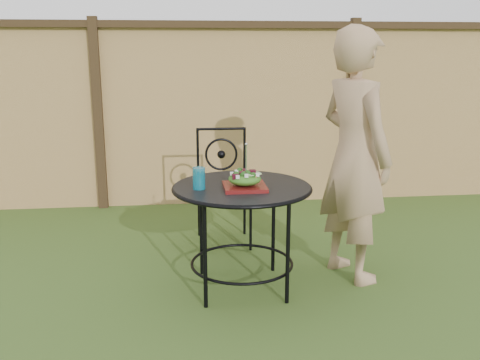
# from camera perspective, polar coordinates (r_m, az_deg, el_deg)

# --- Properties ---
(ground) EXTENTS (60.00, 60.00, 0.00)m
(ground) POSITION_cam_1_polar(r_m,az_deg,el_deg) (3.69, 2.00, -11.82)
(ground) COLOR #294416
(ground) RESTS_ON ground
(fence) EXTENTS (8.00, 0.12, 1.90)m
(fence) POSITION_cam_1_polar(r_m,az_deg,el_deg) (5.55, -1.31, 7.11)
(fence) COLOR tan
(fence) RESTS_ON ground
(patio_table) EXTENTS (0.92, 0.92, 0.72)m
(patio_table) POSITION_cam_1_polar(r_m,az_deg,el_deg) (3.54, 0.21, -2.77)
(patio_table) COLOR black
(patio_table) RESTS_ON ground
(patio_chair) EXTENTS (0.46, 0.46, 0.95)m
(patio_chair) POSITION_cam_1_polar(r_m,az_deg,el_deg) (4.47, -1.82, -0.36)
(patio_chair) COLOR black
(patio_chair) RESTS_ON ground
(diner) EXTENTS (0.63, 0.75, 1.75)m
(diner) POSITION_cam_1_polar(r_m,az_deg,el_deg) (3.78, 12.14, 2.50)
(diner) COLOR tan
(diner) RESTS_ON ground
(salad_plate) EXTENTS (0.27, 0.27, 0.02)m
(salad_plate) POSITION_cam_1_polar(r_m,az_deg,el_deg) (3.43, 0.50, -0.72)
(salad_plate) COLOR #44090E
(salad_plate) RESTS_ON patio_table
(salad) EXTENTS (0.21, 0.21, 0.08)m
(salad) POSITION_cam_1_polar(r_m,az_deg,el_deg) (3.42, 0.50, 0.12)
(salad) COLOR #235614
(salad) RESTS_ON salad_plate
(fork) EXTENTS (0.01, 0.01, 0.18)m
(fork) POSITION_cam_1_polar(r_m,az_deg,el_deg) (3.39, 0.68, 2.26)
(fork) COLOR silver
(fork) RESTS_ON salad
(drinking_glass) EXTENTS (0.08, 0.08, 0.14)m
(drinking_glass) POSITION_cam_1_polar(r_m,az_deg,el_deg) (3.42, -4.40, 0.18)
(drinking_glass) COLOR #0B6B86
(drinking_glass) RESTS_ON patio_table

